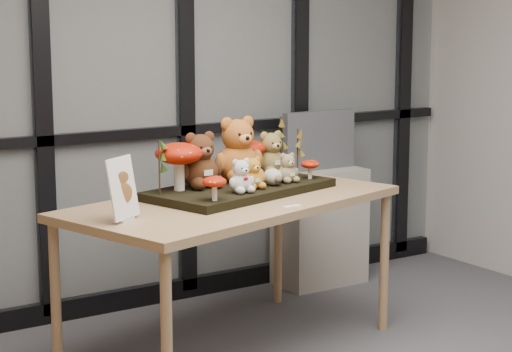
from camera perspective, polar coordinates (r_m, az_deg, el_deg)
room_shell at (r=3.31m, az=9.75°, el=8.81°), size 5.00×5.00×5.00m
glass_partition at (r=5.40m, az=-8.58°, el=6.37°), size 4.90×0.06×2.78m
display_table at (r=4.71m, az=-1.49°, el=-2.18°), size 1.91×1.30×0.82m
diorama_tray at (r=4.83m, az=-1.00°, el=-0.83°), size 1.10×0.75×0.04m
bear_pooh_yellow at (r=4.93m, az=-1.16°, el=1.89°), size 0.35×0.33×0.38m
bear_brown_medium at (r=4.76m, az=-3.46°, el=1.18°), size 0.29×0.27×0.32m
bear_tan_back at (r=5.15m, az=0.92°, el=1.58°), size 0.24×0.23×0.27m
bear_small_yellow at (r=4.71m, az=-0.21°, el=0.30°), size 0.17×0.16×0.18m
bear_white_bow at (r=4.61m, az=-0.93°, el=0.13°), size 0.17×0.16×0.19m
bear_beige_small at (r=4.90m, az=1.94°, el=0.61°), size 0.16×0.15×0.17m
plush_cream_hedgehog at (r=4.82m, az=1.03°, el=0.00°), size 0.09×0.08×0.10m
mushroom_back_left at (r=4.68m, az=-4.76°, el=0.73°), size 0.24×0.24×0.27m
mushroom_back_right at (r=5.08m, az=-0.52°, el=1.22°), size 0.20×0.20×0.22m
mushroom_front_left at (r=4.42m, az=-2.57°, el=-0.69°), size 0.12×0.12×0.13m
mushroom_front_right at (r=5.02m, az=3.34°, el=0.47°), size 0.10×0.10×0.11m
sprig_green_far_left at (r=4.58m, az=-5.97°, el=0.55°), size 0.05×0.05×0.27m
sprig_green_mid_left at (r=4.76m, az=-4.72°, el=0.57°), size 0.05×0.05×0.22m
sprig_dry_far_right at (r=5.21m, az=1.51°, el=1.96°), size 0.05×0.05×0.32m
sprig_dry_mid_right at (r=5.13m, az=2.58°, el=1.50°), size 0.05×0.05×0.26m
sprig_green_centre at (r=4.87m, az=-3.47°, el=0.89°), size 0.05×0.05×0.23m
sign_holder at (r=4.21m, az=-8.20°, el=-0.95°), size 0.20×0.16×0.29m
label_card at (r=4.51m, az=2.22°, el=-1.86°), size 0.10×0.03×0.00m
cabinet at (r=6.05m, az=3.95°, el=-3.13°), size 0.57×0.33×0.75m
monitor at (r=5.97m, az=3.90°, el=2.21°), size 0.53×0.06×0.38m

